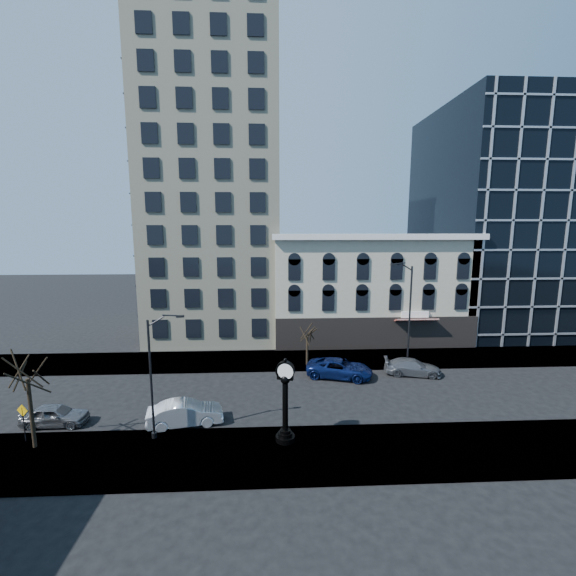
{
  "coord_description": "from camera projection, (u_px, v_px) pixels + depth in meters",
  "views": [
    {
      "loc": [
        0.41,
        -28.79,
        13.3
      ],
      "look_at": [
        2.0,
        4.0,
        8.0
      ],
      "focal_mm": 24.0,
      "sensor_mm": 36.0,
      "label": 1
    }
  ],
  "objects": [
    {
      "name": "car_near_b",
      "position": [
        185.0,
        413.0,
        25.95
      ],
      "size": [
        5.22,
        2.66,
        1.64
      ],
      "primitive_type": "imported",
      "rotation": [
        0.0,
        0.0,
        1.76
      ],
      "color": "silver",
      "rests_on": "ground"
    },
    {
      "name": "street_lamp_far",
      "position": [
        404.0,
        287.0,
        35.76
      ],
      "size": [
        2.58,
        0.79,
        10.06
      ],
      "rotation": [
        0.0,
        0.0,
        3.34
      ],
      "color": "black",
      "rests_on": "sidewalk_far"
    },
    {
      "name": "car_far_a",
      "position": [
        339.0,
        368.0,
        34.13
      ],
      "size": [
        6.33,
        4.22,
        1.61
      ],
      "primitive_type": "imported",
      "rotation": [
        0.0,
        0.0,
        1.28
      ],
      "color": "#0C194C",
      "rests_on": "ground"
    },
    {
      "name": "bare_tree_far",
      "position": [
        307.0,
        330.0,
        36.48
      ],
      "size": [
        2.62,
        2.62,
        4.5
      ],
      "color": "black",
      "rests_on": "sidewalk_far"
    },
    {
      "name": "ground",
      "position": [
        265.0,
        396.0,
        30.49
      ],
      "size": [
        160.0,
        160.0,
        0.0
      ],
      "primitive_type": "plane",
      "color": "black",
      "rests_on": "ground"
    },
    {
      "name": "bare_tree_near",
      "position": [
        26.0,
        364.0,
        22.38
      ],
      "size": [
        4.06,
        4.06,
        6.96
      ],
      "color": "black",
      "rests_on": "sidewalk_near"
    },
    {
      "name": "street_clock",
      "position": [
        285.0,
        404.0,
        23.53
      ],
      "size": [
        1.21,
        1.21,
        5.34
      ],
      "rotation": [
        0.0,
        0.0,
        -0.29
      ],
      "color": "black",
      "rests_on": "sidewalk_near"
    },
    {
      "name": "warning_sign",
      "position": [
        23.0,
        416.0,
        23.59
      ],
      "size": [
        0.77,
        0.25,
        2.41
      ],
      "rotation": [
        0.0,
        0.0,
        -0.27
      ],
      "color": "black",
      "rests_on": "sidewalk_near"
    },
    {
      "name": "street_lamp_near",
      "position": [
        159.0,
        344.0,
        23.38
      ],
      "size": [
        2.08,
        0.57,
        8.06
      ],
      "rotation": [
        0.0,
        0.0,
        0.16
      ],
      "color": "black",
      "rests_on": "sidewalk_near"
    },
    {
      "name": "glass_office",
      "position": [
        510.0,
        221.0,
        50.4
      ],
      "size": [
        20.0,
        20.15,
        28.0
      ],
      "color": "black",
      "rests_on": "ground"
    },
    {
      "name": "car_near_a",
      "position": [
        55.0,
        415.0,
        25.89
      ],
      "size": [
        4.23,
        1.74,
        1.43
      ],
      "primitive_type": "imported",
      "rotation": [
        0.0,
        0.0,
        1.58
      ],
      "color": "#595B60",
      "rests_on": "ground"
    },
    {
      "name": "car_far_b",
      "position": [
        412.0,
        367.0,
        34.7
      ],
      "size": [
        5.28,
        3.0,
        1.44
      ],
      "primitive_type": "imported",
      "rotation": [
        0.0,
        0.0,
        1.36
      ],
      "color": "#595B60",
      "rests_on": "ground"
    },
    {
      "name": "sidewalk_near",
      "position": [
        264.0,
        454.0,
        22.59
      ],
      "size": [
        160.0,
        6.0,
        0.12
      ],
      "primitive_type": "cube",
      "color": "gray",
      "rests_on": "ground"
    },
    {
      "name": "sidewalk_far",
      "position": [
        266.0,
        360.0,
        38.37
      ],
      "size": [
        160.0,
        6.0,
        0.12
      ],
      "primitive_type": "cube",
      "color": "gray",
      "rests_on": "ground"
    },
    {
      "name": "victorian_row",
      "position": [
        367.0,
        288.0,
        45.78
      ],
      "size": [
        22.6,
        11.19,
        12.5
      ],
      "color": "beige",
      "rests_on": "ground"
    },
    {
      "name": "cream_tower",
      "position": [
        214.0,
        175.0,
        45.74
      ],
      "size": [
        15.9,
        15.4,
        42.5
      ],
      "color": "beige",
      "rests_on": "ground"
    }
  ]
}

